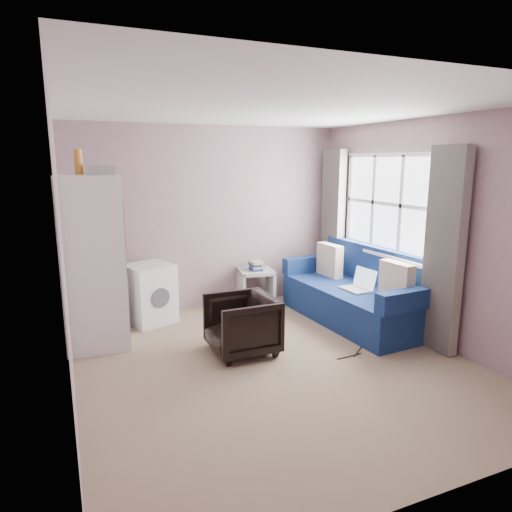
% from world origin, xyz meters
% --- Properties ---
extents(room, '(3.84, 4.24, 2.54)m').
position_xyz_m(room, '(0.02, 0.01, 1.25)').
color(room, '#937C60').
rests_on(room, ground).
extents(armchair, '(0.64, 0.68, 0.69)m').
position_xyz_m(armchair, '(-0.21, 0.38, 0.35)').
color(armchair, black).
rests_on(armchair, ground).
extents(fridge, '(0.72, 0.70, 2.15)m').
position_xyz_m(fridge, '(-1.60, 1.20, 0.96)').
color(fridge, silver).
rests_on(fridge, ground).
extents(washing_machine, '(0.68, 0.68, 0.75)m').
position_xyz_m(washing_machine, '(-0.94, 1.73, 0.39)').
color(washing_machine, silver).
rests_on(washing_machine, ground).
extents(side_table, '(0.54, 0.54, 0.65)m').
position_xyz_m(side_table, '(0.57, 1.84, 0.30)').
color(side_table, '#A6A7A3').
rests_on(side_table, ground).
extents(sofa, '(1.08, 2.16, 0.94)m').
position_xyz_m(sofa, '(1.56, 0.74, 0.34)').
color(sofa, navy).
rests_on(sofa, ground).
extents(window_dressing, '(0.17, 2.62, 2.18)m').
position_xyz_m(window_dressing, '(1.78, 0.70, 1.11)').
color(window_dressing, white).
rests_on(window_dressing, ground).
extents(floor_cables, '(0.45, 0.21, 0.01)m').
position_xyz_m(floor_cables, '(0.87, -0.14, 0.01)').
color(floor_cables, black).
rests_on(floor_cables, ground).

